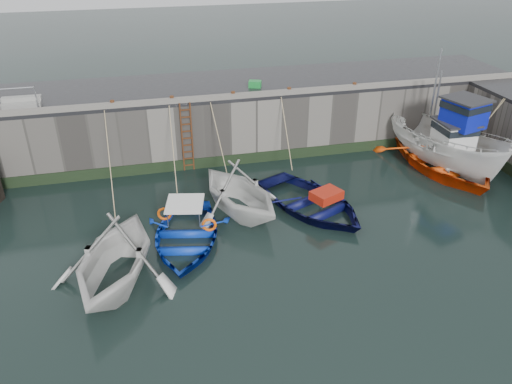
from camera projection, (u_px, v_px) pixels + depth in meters
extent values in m
plane|color=black|center=(297.00, 304.00, 14.92)|extent=(120.00, 120.00, 0.00)
cube|color=slate|center=(221.00, 116.00, 24.86)|extent=(30.00, 5.00, 3.00)
cube|color=black|center=(220.00, 85.00, 24.10)|extent=(30.00, 5.00, 0.16)
cube|color=slate|center=(229.00, 96.00, 22.01)|extent=(30.00, 0.30, 0.20)
cube|color=black|center=(232.00, 160.00, 23.29)|extent=(30.00, 0.08, 0.50)
cylinder|color=#3F1E0F|center=(182.00, 138.00, 22.14)|extent=(0.07, 0.07, 3.20)
cylinder|color=#3F1E0F|center=(192.00, 137.00, 22.24)|extent=(0.07, 0.07, 3.20)
cube|color=#3F1E0F|center=(189.00, 165.00, 22.82)|extent=(0.44, 0.06, 0.05)
cube|color=#3F1E0F|center=(189.00, 158.00, 22.66)|extent=(0.44, 0.06, 0.05)
cube|color=#3F1E0F|center=(188.00, 152.00, 22.50)|extent=(0.44, 0.06, 0.05)
cube|color=#3F1E0F|center=(188.00, 145.00, 22.34)|extent=(0.44, 0.06, 0.05)
cube|color=#3F1E0F|center=(187.00, 138.00, 22.19)|extent=(0.44, 0.06, 0.05)
cube|color=#3F1E0F|center=(187.00, 131.00, 22.03)|extent=(0.44, 0.06, 0.05)
cube|color=#3F1E0F|center=(186.00, 124.00, 21.87)|extent=(0.44, 0.06, 0.05)
cube|color=#3F1E0F|center=(186.00, 117.00, 21.71)|extent=(0.44, 0.06, 0.05)
cube|color=#3F1E0F|center=(185.00, 110.00, 21.55)|extent=(0.44, 0.06, 0.05)
imported|color=silver|center=(118.00, 281.00, 15.85)|extent=(5.55, 5.99, 2.59)
imported|color=#0C36BE|center=(186.00, 241.00, 17.83)|extent=(4.33, 5.37, 0.98)
imported|color=silver|center=(239.00, 212.00, 19.65)|extent=(5.42, 5.77, 2.44)
imported|color=#0A0E43|center=(311.00, 208.00, 19.87)|extent=(5.49, 6.25, 1.08)
imported|color=white|center=(445.00, 148.00, 22.82)|extent=(4.14, 6.97, 2.53)
cube|color=#0B16A8|center=(464.00, 113.00, 21.47)|extent=(1.75, 1.82, 1.20)
cube|color=black|center=(466.00, 106.00, 21.31)|extent=(1.83, 1.90, 0.28)
cube|color=#262628|center=(467.00, 99.00, 21.17)|extent=(2.00, 2.07, 0.08)
cylinder|color=#A5A8AD|center=(436.00, 83.00, 22.42)|extent=(0.08, 0.08, 3.00)
imported|color=#F74C0D|center=(441.00, 157.00, 23.23)|extent=(5.28, 7.25, 1.47)
cube|color=silver|center=(454.00, 135.00, 22.07)|extent=(1.44, 1.54, 1.20)
cube|color=black|center=(455.00, 128.00, 21.90)|extent=(1.51, 1.60, 0.28)
cube|color=#262628|center=(457.00, 122.00, 21.76)|extent=(1.65, 1.75, 0.08)
cylinder|color=#A5A8AD|center=(436.00, 103.00, 23.19)|extent=(0.08, 0.08, 3.00)
cube|color=#188732|center=(255.00, 84.00, 23.50)|extent=(0.67, 0.57, 0.30)
cylinder|color=#A5A8AD|center=(36.00, 98.00, 20.52)|extent=(0.05, 0.05, 1.00)
cylinder|color=#A5A8AD|center=(14.00, 88.00, 20.15)|extent=(1.50, 0.05, 0.05)
cube|color=gray|center=(21.00, 105.00, 20.99)|extent=(1.60, 0.35, 0.18)
cube|color=gray|center=(21.00, 99.00, 21.20)|extent=(1.60, 0.35, 0.18)
cylinder|color=#3F1E0F|center=(112.00, 104.00, 21.03)|extent=(0.18, 0.18, 0.28)
cylinder|color=#3F1E0F|center=(172.00, 99.00, 21.55)|extent=(0.18, 0.18, 0.28)
cylinder|color=#3F1E0F|center=(233.00, 95.00, 22.12)|extent=(0.18, 0.18, 0.28)
cylinder|color=#3F1E0F|center=(289.00, 90.00, 22.66)|extent=(0.18, 0.18, 0.28)
cylinder|color=#3F1E0F|center=(354.00, 85.00, 23.34)|extent=(0.18, 0.18, 0.28)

